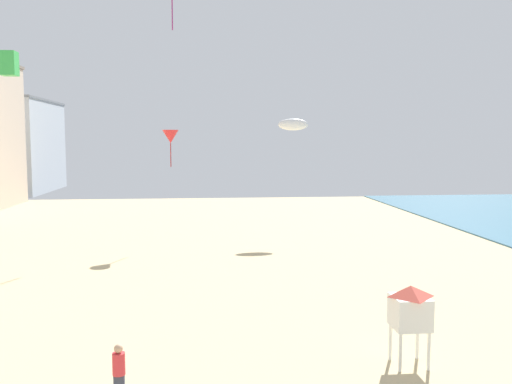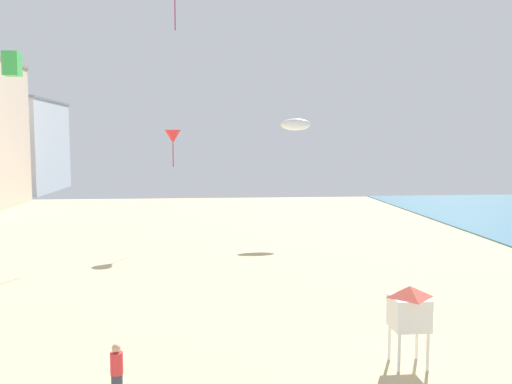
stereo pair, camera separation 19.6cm
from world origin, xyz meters
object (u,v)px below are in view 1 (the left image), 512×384
at_px(lifeguard_stand, 410,308).
at_px(kite_green_box, 9,63).
at_px(kite_red_delta, 171,137).
at_px(kite_flyer, 119,370).
at_px(kite_white_parafoil, 293,125).

relative_size(lifeguard_stand, kite_green_box, 1.70).
bearing_deg(kite_red_delta, kite_flyer, -90.10).
height_order(lifeguard_stand, kite_green_box, kite_green_box).
distance_m(kite_white_parafoil, kite_green_box, 19.96).
bearing_deg(kite_green_box, kite_flyer, -65.70).
xyz_separation_m(kite_red_delta, kite_white_parafoil, (9.08, 3.20, 0.95)).
distance_m(kite_red_delta, kite_white_parafoil, 9.67).
height_order(kite_white_parafoil, kite_green_box, kite_green_box).
bearing_deg(kite_red_delta, kite_green_box, -167.33).
distance_m(kite_flyer, kite_white_parafoil, 29.43).
xyz_separation_m(lifeguard_stand, kite_white_parafoil, (0.43, 25.31, 6.40)).
bearing_deg(kite_red_delta, lifeguard_stand, -68.65).
xyz_separation_m(kite_flyer, kite_green_box, (-9.76, 21.61, 10.90)).
height_order(kite_flyer, kite_white_parafoil, kite_white_parafoil).
height_order(kite_flyer, lifeguard_stand, lifeguard_stand).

